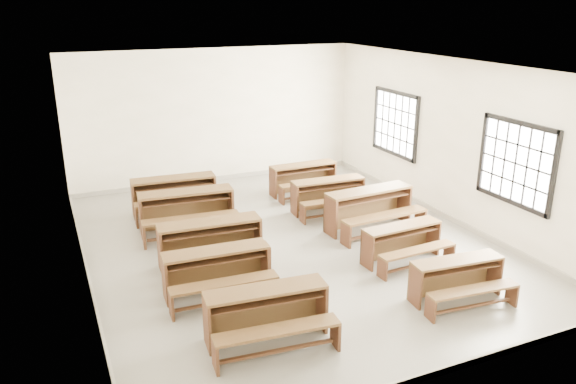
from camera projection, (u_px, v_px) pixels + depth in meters
name	position (u px, v px, depth m)	size (l,w,h in m)	color
room	(293.00, 128.00, 9.64)	(8.50, 8.50, 3.20)	gray
desk_set_0	(267.00, 311.00, 7.26)	(1.67, 0.98, 0.72)	brown
desk_set_1	(217.00, 269.00, 8.40)	(1.63, 0.91, 0.71)	brown
desk_set_2	(211.00, 240.00, 9.33)	(1.76, 1.00, 0.77)	brown
desk_set_3	(187.00, 208.00, 10.71)	(1.86, 1.08, 0.80)	brown
desk_set_4	(174.00, 193.00, 11.63)	(1.77, 1.01, 0.77)	brown
desk_set_5	(458.00, 277.00, 8.27)	(1.47, 0.86, 0.63)	brown
desk_set_6	(403.00, 241.00, 9.50)	(1.46, 0.81, 0.64)	brown
desk_set_7	(370.00, 206.00, 10.82)	(1.81, 1.02, 0.79)	brown
desk_set_8	(329.00, 193.00, 11.74)	(1.59, 0.90, 0.70)	brown
desk_set_9	(304.00, 177.00, 12.85)	(1.55, 0.82, 0.69)	brown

